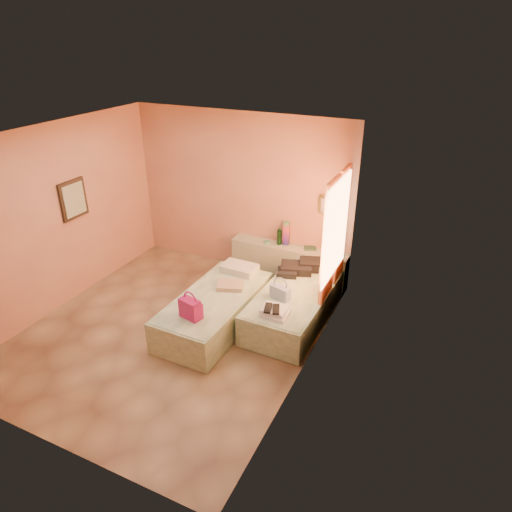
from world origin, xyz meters
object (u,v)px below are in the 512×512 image
at_px(headboard_ledge, 288,264).
at_px(magenta_handbag, 191,308).
at_px(flower_vase, 329,246).
at_px(towel_stack, 275,312).
at_px(water_bottle, 279,237).
at_px(green_book, 310,248).
at_px(bed_left, 215,310).
at_px(bed_right, 295,304).
at_px(blue_handbag, 280,292).

distance_m(headboard_ledge, magenta_handbag, 2.38).
bearing_deg(magenta_handbag, flower_vase, 76.95).
bearing_deg(towel_stack, headboard_ledge, 105.83).
distance_m(water_bottle, green_book, 0.56).
distance_m(headboard_ledge, towel_stack, 1.87).
height_order(green_book, magenta_handbag, magenta_handbag).
bearing_deg(bed_left, water_bottle, 81.42).
bearing_deg(bed_left, bed_right, 33.91).
relative_size(water_bottle, green_book, 1.40).
xyz_separation_m(bed_left, magenta_handbag, (-0.01, -0.60, 0.39)).
xyz_separation_m(bed_left, flower_vase, (1.16, 1.76, 0.53)).
bearing_deg(headboard_ledge, magenta_handbag, -102.16).
height_order(bed_right, blue_handbag, blue_handbag).
height_order(bed_right, green_book, green_book).
xyz_separation_m(headboard_ledge, towel_stack, (0.51, -1.78, 0.23)).
xyz_separation_m(bed_left, towel_stack, (0.99, -0.08, 0.30)).
bearing_deg(headboard_ledge, blue_handbag, -73.48).
bearing_deg(bed_left, green_book, 65.78).
relative_size(bed_left, bed_right, 1.00).
relative_size(water_bottle, towel_stack, 0.80).
bearing_deg(headboard_ledge, green_book, 11.15).
height_order(magenta_handbag, blue_handbag, magenta_handbag).
bearing_deg(blue_handbag, bed_left, -143.97).
height_order(bed_left, towel_stack, towel_stack).
relative_size(magenta_handbag, towel_stack, 0.86).
height_order(headboard_ledge, blue_handbag, blue_handbag).
height_order(flower_vase, towel_stack, flower_vase).
distance_m(green_book, blue_handbag, 1.42).
relative_size(headboard_ledge, blue_handbag, 6.91).
height_order(green_book, flower_vase, flower_vase).
bearing_deg(blue_handbag, towel_stack, -61.76).
bearing_deg(magenta_handbag, bed_right, 64.09).
relative_size(water_bottle, magenta_handbag, 0.92).
xyz_separation_m(headboard_ledge, green_book, (0.35, 0.07, 0.34)).
bearing_deg(flower_vase, blue_handbag, -100.98).
bearing_deg(blue_handbag, flower_vase, 93.60).
bearing_deg(flower_vase, towel_stack, -95.26).
relative_size(bed_right, blue_handbag, 6.74).
relative_size(green_book, flower_vase, 0.77).
height_order(water_bottle, flower_vase, water_bottle).
bearing_deg(headboard_ledge, towel_stack, -74.17).
xyz_separation_m(headboard_ledge, magenta_handbag, (-0.50, -2.30, 0.32)).
relative_size(headboard_ledge, towel_stack, 5.86).
relative_size(headboard_ledge, flower_vase, 7.95).
bearing_deg(green_book, magenta_handbag, -133.18).
distance_m(bed_right, flower_vase, 1.24).
relative_size(green_book, towel_stack, 0.57).
bearing_deg(bed_right, headboard_ledge, 117.75).
relative_size(bed_left, water_bottle, 7.16).
bearing_deg(blue_handbag, headboard_ledge, 121.09).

